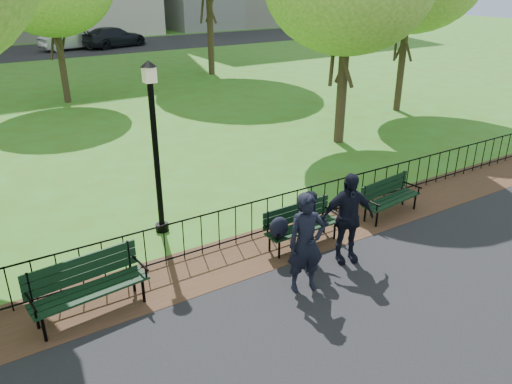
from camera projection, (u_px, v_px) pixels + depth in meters
ground at (316, 280)px, 9.43m from camera, size 120.00×120.00×0.00m
dirt_strip at (272, 246)px, 10.59m from camera, size 60.00×1.60×0.01m
far_street at (17, 53)px, 36.55m from camera, size 70.00×9.00×0.01m
iron_fence at (260, 216)px, 10.78m from camera, size 24.06×0.06×1.00m
park_bench_main at (290, 224)px, 10.22m from camera, size 1.77×0.56×0.97m
park_bench_left_a at (86, 281)px, 8.29m from camera, size 1.99×0.79×1.10m
park_bench_right_a at (389, 194)px, 11.78m from camera, size 1.73×0.72×0.96m
lamppost at (155, 144)px, 10.42m from camera, size 0.34×0.34×3.76m
person_left at (306, 243)px, 8.79m from camera, size 0.78×0.62×1.88m
person_mid at (311, 228)px, 9.72m from camera, size 0.81×0.57×1.51m
person_right at (347, 218)px, 9.72m from camera, size 1.18×0.76×1.86m
sedan_silver at (70, 40)px, 37.76m from camera, size 4.63×2.39×1.46m
sedan_dark at (114, 37)px, 39.13m from camera, size 5.66×3.64×1.53m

